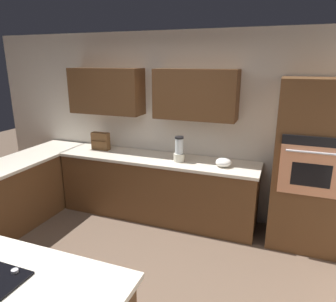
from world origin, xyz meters
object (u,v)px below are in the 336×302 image
blender (179,151)px  spice_rack (101,141)px  mixing_bowl (224,162)px  wall_oven (309,166)px

blender → spice_rack: size_ratio=1.23×
mixing_bowl → spice_rack: size_ratio=0.73×
spice_rack → blender: bearing=174.6°
spice_rack → mixing_bowl: bearing=176.3°
wall_oven → mixing_bowl: bearing=2.3°
wall_oven → mixing_bowl: 1.00m
blender → mixing_bowl: size_ratio=1.69×
wall_oven → blender: bearing=1.4°
blender → mixing_bowl: (-0.60, 0.00, -0.09)m
blender → spice_rack: (1.30, -0.12, -0.02)m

